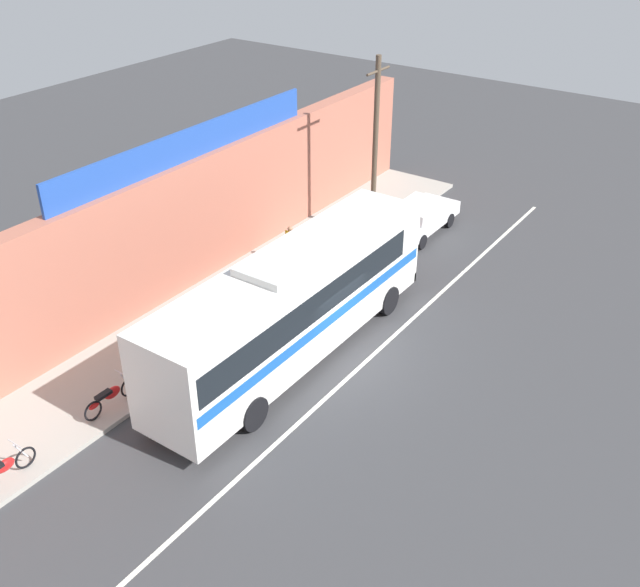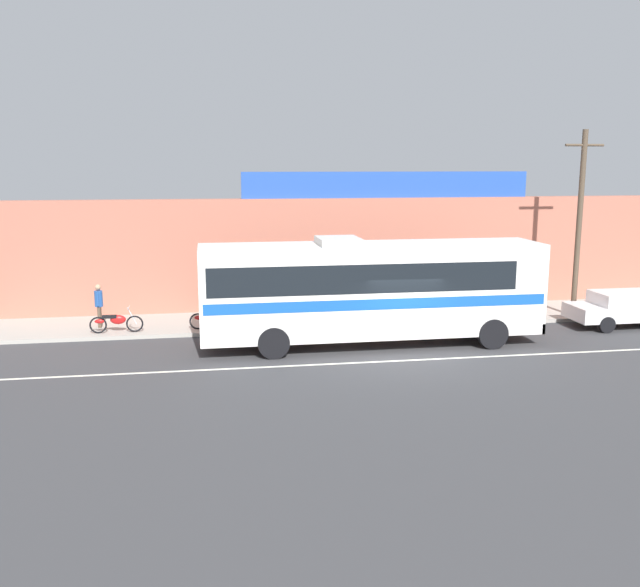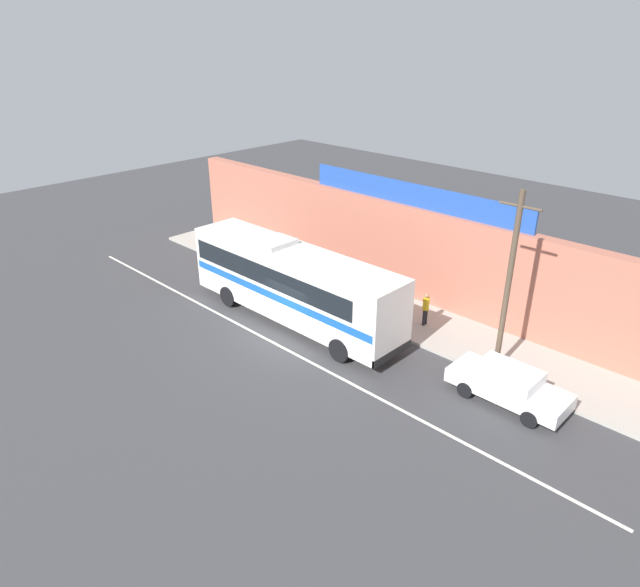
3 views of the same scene
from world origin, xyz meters
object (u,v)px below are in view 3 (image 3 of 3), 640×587
Objects in this scene: parked_car at (508,384)px; pedestrian_far_left at (426,307)px; intercity_bus at (292,280)px; pedestrian_near_shop at (229,234)px; motorcycle_blue at (263,265)px; utility_pole at (509,282)px; motorcycle_green at (223,249)px.

pedestrian_far_left is (-5.52, 2.72, 0.31)m from parked_car.
intercity_bus is 7.13× the size of pedestrian_near_shop.
intercity_bus is 10.28m from pedestrian_near_shop.
parked_car is (10.44, 1.07, -1.33)m from intercity_bus.
intercity_bus reaches higher than motorcycle_blue.
pedestrian_near_shop reaches higher than parked_car.
intercity_bus is 9.72m from utility_pole.
utility_pole is at bearing -0.25° from motorcycle_blue.
utility_pole is 18.34m from motorcycle_green.
intercity_bus is at bearing -20.92° from pedestrian_near_shop.
intercity_bus is 10.58m from parked_car.
parked_car is at bearing -26.19° from pedestrian_far_left.
pedestrian_far_left is 14.48m from pedestrian_near_shop.
parked_car is 0.59× the size of utility_pole.
motorcycle_green is 1.22× the size of pedestrian_far_left.
intercity_bus is 6.13× the size of motorcycle_green.
motorcycle_blue is at bearing -173.84° from pedestrian_far_left.
intercity_bus reaches higher than parked_car.
pedestrian_far_left reaches higher than parked_car.
motorcycle_blue is at bearing 179.75° from utility_pole.
motorcycle_green is at bearing -175.27° from pedestrian_far_left.
motorcycle_blue is (-5.26, 2.69, -1.50)m from intercity_bus.
pedestrian_far_left is (4.91, 3.79, -1.02)m from intercity_bus.
pedestrian_near_shop is at bearing 176.86° from utility_pole.
parked_car is 20.17m from pedestrian_near_shop.
pedestrian_near_shop reaches higher than pedestrian_far_left.
intercity_bus is 6.10m from motorcycle_blue.
utility_pole reaches higher than pedestrian_far_left.
pedestrian_near_shop is (-0.70, 1.01, 0.53)m from motorcycle_green.
pedestrian_near_shop is (-18.73, 1.03, -2.88)m from utility_pole.
motorcycle_green is (-8.86, 2.65, -1.50)m from intercity_bus.
intercity_bus is 5.97× the size of motorcycle_blue.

